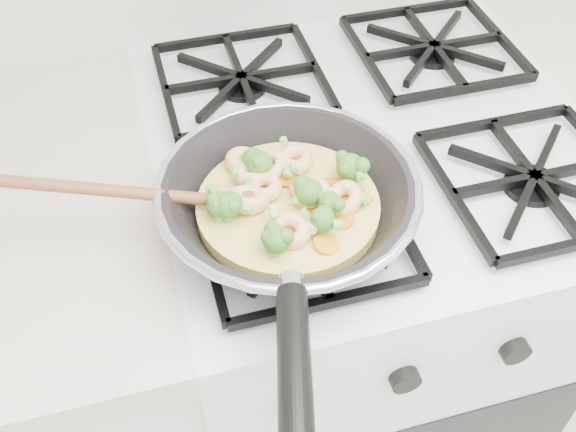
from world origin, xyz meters
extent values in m
cube|color=white|center=(0.00, 1.70, 0.45)|extent=(0.60, 0.60, 0.90)
cube|color=black|center=(0.00, 1.70, 0.91)|extent=(0.56, 0.56, 0.02)
torus|color=silver|center=(-0.16, 1.56, 0.98)|extent=(0.30, 0.30, 0.01)
cylinder|color=black|center=(-0.22, 1.34, 0.98)|extent=(0.07, 0.17, 0.03)
cylinder|color=#EFD967|center=(-0.16, 1.56, 0.94)|extent=(0.21, 0.21, 0.02)
ellipsoid|color=brown|center=(-0.21, 1.57, 0.96)|extent=(0.05, 0.04, 0.01)
cylinder|color=brown|center=(-0.36, 1.60, 0.99)|extent=(0.27, 0.07, 0.07)
torus|color=#FFC996|center=(-0.18, 1.58, 0.96)|extent=(0.06, 0.06, 0.02)
torus|color=#FFC996|center=(-0.14, 1.61, 0.96)|extent=(0.05, 0.05, 0.02)
torus|color=#FFC996|center=(-0.18, 1.51, 0.96)|extent=(0.07, 0.07, 0.03)
torus|color=#FFC996|center=(-0.21, 1.57, 0.96)|extent=(0.06, 0.06, 0.02)
torus|color=#FFC996|center=(-0.14, 1.56, 0.96)|extent=(0.06, 0.06, 0.02)
torus|color=#FFC996|center=(-0.19, 1.61, 0.96)|extent=(0.07, 0.07, 0.02)
torus|color=#FFC996|center=(-0.10, 1.54, 0.96)|extent=(0.07, 0.07, 0.03)
torus|color=#FFC996|center=(-0.20, 1.63, 0.96)|extent=(0.07, 0.07, 0.02)
torus|color=#FFC996|center=(-0.14, 1.56, 0.96)|extent=(0.06, 0.06, 0.02)
torus|color=#FFC996|center=(-0.17, 1.61, 0.96)|extent=(0.07, 0.07, 0.03)
ellipsoid|color=#4A8C2D|center=(-0.09, 1.57, 0.97)|extent=(0.04, 0.04, 0.03)
ellipsoid|color=#4A8C2D|center=(-0.18, 1.61, 0.97)|extent=(0.04, 0.04, 0.03)
ellipsoid|color=#4A8C2D|center=(-0.24, 1.55, 0.97)|extent=(0.03, 0.03, 0.02)
ellipsoid|color=#4A8C2D|center=(-0.23, 1.55, 0.97)|extent=(0.04, 0.04, 0.03)
ellipsoid|color=#4A8C2D|center=(-0.14, 1.51, 0.97)|extent=(0.04, 0.04, 0.03)
ellipsoid|color=#4A8C2D|center=(-0.19, 1.49, 0.97)|extent=(0.04, 0.04, 0.03)
ellipsoid|color=#4A8C2D|center=(-0.19, 1.62, 0.97)|extent=(0.03, 0.03, 0.03)
ellipsoid|color=#4A8C2D|center=(-0.09, 1.58, 0.97)|extent=(0.04, 0.04, 0.03)
ellipsoid|color=#4A8C2D|center=(-0.14, 1.55, 0.97)|extent=(0.04, 0.04, 0.03)
ellipsoid|color=#4A8C2D|center=(-0.12, 1.53, 0.97)|extent=(0.03, 0.03, 0.02)
cylinder|color=orange|center=(-0.10, 1.54, 0.95)|extent=(0.04, 0.04, 0.01)
cylinder|color=orange|center=(-0.16, 1.61, 0.95)|extent=(0.04, 0.04, 0.01)
cylinder|color=orange|center=(-0.16, 1.59, 0.95)|extent=(0.03, 0.03, 0.01)
cylinder|color=orange|center=(-0.14, 1.55, 0.95)|extent=(0.03, 0.03, 0.01)
cylinder|color=orange|center=(-0.16, 1.59, 0.95)|extent=(0.03, 0.03, 0.01)
cylinder|color=orange|center=(-0.08, 1.54, 0.95)|extent=(0.04, 0.04, 0.01)
cylinder|color=orange|center=(-0.13, 1.56, 0.95)|extent=(0.03, 0.03, 0.01)
cylinder|color=orange|center=(-0.11, 1.58, 0.95)|extent=(0.03, 0.03, 0.01)
cylinder|color=orange|center=(-0.11, 1.52, 0.95)|extent=(0.04, 0.04, 0.01)
cylinder|color=orange|center=(-0.18, 1.64, 0.95)|extent=(0.03, 0.03, 0.01)
cylinder|color=orange|center=(-0.17, 1.62, 0.95)|extent=(0.03, 0.03, 0.01)
cylinder|color=orange|center=(-0.17, 1.62, 0.95)|extent=(0.03, 0.03, 0.01)
cylinder|color=orange|center=(-0.14, 1.49, 0.95)|extent=(0.04, 0.04, 0.01)
cylinder|color=orange|center=(-0.16, 1.61, 0.95)|extent=(0.04, 0.04, 0.00)
cylinder|color=orange|center=(-0.09, 1.57, 0.95)|extent=(0.03, 0.03, 0.01)
cylinder|color=beige|center=(-0.12, 1.54, 0.98)|extent=(0.01, 0.01, 0.01)
cylinder|color=#6FD254|center=(-0.08, 1.56, 0.98)|extent=(0.01, 0.01, 0.01)
cylinder|color=beige|center=(-0.19, 1.52, 0.98)|extent=(0.01, 0.01, 0.01)
cylinder|color=#6FD254|center=(-0.21, 1.60, 0.97)|extent=(0.01, 0.01, 0.01)
cylinder|color=#6FD254|center=(-0.15, 1.59, 0.97)|extent=(0.01, 0.01, 0.01)
cylinder|color=#6FD254|center=(-0.15, 1.63, 0.98)|extent=(0.01, 0.01, 0.01)
cylinder|color=beige|center=(-0.15, 1.50, 0.97)|extent=(0.01, 0.01, 0.01)
cylinder|color=beige|center=(-0.10, 1.55, 0.97)|extent=(0.01, 0.01, 0.01)
cylinder|color=#6FD254|center=(-0.13, 1.49, 0.97)|extent=(0.01, 0.01, 0.01)
cylinder|color=#6FD254|center=(-0.16, 1.52, 0.97)|extent=(0.01, 0.01, 0.01)
cylinder|color=#6FD254|center=(-0.23, 1.56, 0.97)|extent=(0.01, 0.01, 0.01)
cylinder|color=beige|center=(-0.16, 1.55, 0.97)|extent=(0.01, 0.01, 0.01)
cylinder|color=#6FD254|center=(-0.24, 1.58, 0.97)|extent=(0.01, 0.01, 0.01)
cylinder|color=#6FD254|center=(-0.09, 1.57, 0.97)|extent=(0.01, 0.01, 0.01)
cylinder|color=#6FD254|center=(-0.15, 1.59, 0.98)|extent=(0.01, 0.01, 0.01)
cylinder|color=#6FD254|center=(-0.20, 1.63, 0.97)|extent=(0.01, 0.01, 0.01)
cylinder|color=#6FD254|center=(-0.20, 1.58, 0.97)|extent=(0.01, 0.01, 0.01)
cylinder|color=#6FD254|center=(-0.21, 1.54, 0.98)|extent=(0.01, 0.01, 0.01)
cylinder|color=#6FD254|center=(-0.08, 1.53, 0.97)|extent=(0.01, 0.01, 0.01)
cylinder|color=beige|center=(-0.19, 1.54, 0.97)|extent=(0.01, 0.01, 0.01)
cylinder|color=#6FD254|center=(-0.19, 1.51, 0.97)|extent=(0.01, 0.01, 0.01)
camera|label=1|loc=(-0.31, 1.05, 1.49)|focal=42.43mm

